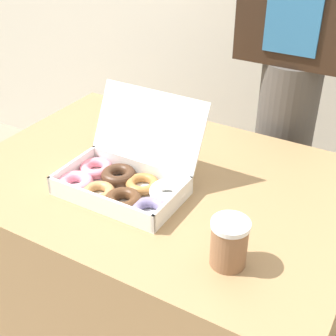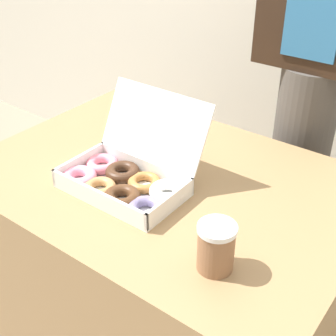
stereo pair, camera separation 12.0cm
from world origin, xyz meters
The scene contains 4 objects.
table centered at (0.00, 0.00, 0.37)m, with size 1.13×0.80×0.74m.
donut_box centered at (-0.05, -0.11, 0.78)m, with size 0.38×0.31×0.24m.
coffee_cup centered at (0.32, -0.23, 0.80)m, with size 0.09×0.09×0.12m.
person_customer centered at (0.19, 0.56, 1.01)m, with size 0.38×0.23×1.80m.
Camera 1 is at (0.60, -0.97, 1.48)m, focal length 50.00 mm.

